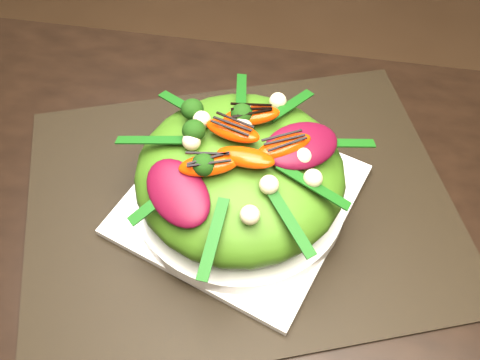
% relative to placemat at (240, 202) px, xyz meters
% --- Properties ---
extents(placemat, '(0.58, 0.51, 0.00)m').
position_rel_placemat_xyz_m(placemat, '(0.00, 0.00, 0.00)').
color(placemat, black).
rests_on(placemat, dining_table).
extents(plate_base, '(0.30, 0.30, 0.01)m').
position_rel_placemat_xyz_m(plate_base, '(0.00, 0.00, 0.01)').
color(plate_base, white).
rests_on(plate_base, placemat).
extents(salad_bowl, '(0.31, 0.31, 0.02)m').
position_rel_placemat_xyz_m(salad_bowl, '(0.00, 0.00, 0.02)').
color(salad_bowl, white).
rests_on(salad_bowl, plate_base).
extents(lettuce_mound, '(0.24, 0.24, 0.08)m').
position_rel_placemat_xyz_m(lettuce_mound, '(0.00, 0.00, 0.06)').
color(lettuce_mound, '#3E6813').
rests_on(lettuce_mound, salad_bowl).
extents(radicchio_leaf, '(0.10, 0.09, 0.02)m').
position_rel_placemat_xyz_m(radicchio_leaf, '(0.06, 0.01, 0.10)').
color(radicchio_leaf, '#490719').
rests_on(radicchio_leaf, lettuce_mound).
extents(orange_segment, '(0.06, 0.05, 0.02)m').
position_rel_placemat_xyz_m(orange_segment, '(-0.02, 0.03, 0.10)').
color(orange_segment, red).
rests_on(orange_segment, lettuce_mound).
extents(broccoli_floret, '(0.04, 0.04, 0.03)m').
position_rel_placemat_xyz_m(broccoli_floret, '(-0.07, 0.04, 0.10)').
color(broccoli_floret, black).
rests_on(broccoli_floret, lettuce_mound).
extents(macadamia_nut, '(0.02, 0.02, 0.02)m').
position_rel_placemat_xyz_m(macadamia_nut, '(0.04, -0.04, 0.10)').
color(macadamia_nut, '#FFEDB3').
rests_on(macadamia_nut, lettuce_mound).
extents(balsamic_drizzle, '(0.04, 0.03, 0.00)m').
position_rel_placemat_xyz_m(balsamic_drizzle, '(-0.02, 0.03, 0.11)').
color(balsamic_drizzle, black).
rests_on(balsamic_drizzle, orange_segment).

